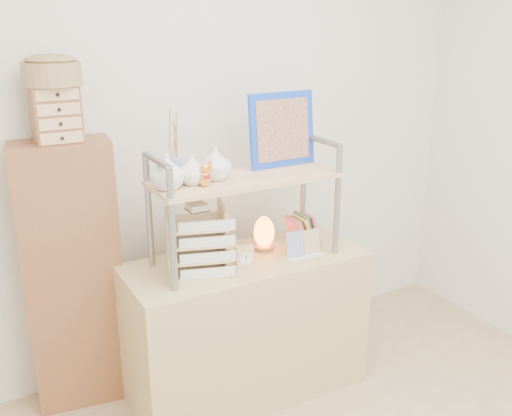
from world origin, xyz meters
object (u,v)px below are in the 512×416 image
(desk, at_px, (246,326))
(letter_tray, at_px, (198,244))
(salt_lamp, at_px, (264,233))
(cabinet, at_px, (74,277))

(desk, height_order, letter_tray, letter_tray)
(desk, relative_size, letter_tray, 3.58)
(desk, distance_m, salt_lamp, 0.49)
(letter_tray, xyz_separation_m, salt_lamp, (0.40, 0.08, -0.04))
(desk, xyz_separation_m, cabinet, (-0.76, 0.37, 0.30))
(letter_tray, height_order, salt_lamp, letter_tray)
(salt_lamp, bearing_deg, desk, -155.37)
(cabinet, bearing_deg, desk, -18.57)
(salt_lamp, bearing_deg, cabinet, 161.10)
(cabinet, height_order, salt_lamp, cabinet)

